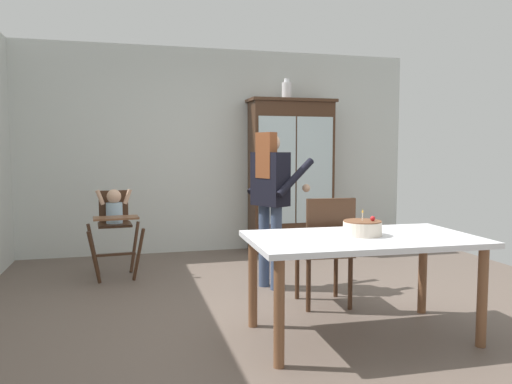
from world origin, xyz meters
The scene contains 9 objects.
ground_plane centered at (0.00, 0.00, 0.00)m, with size 6.24×6.24×0.00m, color #66564C.
wall_back centered at (0.00, 2.63, 1.35)m, with size 5.32×0.06×2.70m, color silver.
china_cabinet centered at (0.91, 2.37, 1.02)m, with size 1.16×0.48×2.04m.
ceramic_vase centered at (0.85, 2.37, 2.16)m, with size 0.13×0.13×0.27m.
high_chair_with_toddler centered at (-1.37, 1.43, 0.65)m, with size 0.62×0.71×0.95m.
adult_person centered at (0.12, 0.64, 0.97)m, with size 0.65×0.65×1.53m.
dining_table centered at (0.40, -0.76, 0.65)m, with size 1.66×0.97×0.74m.
birthday_cake centered at (0.42, -0.72, 0.79)m, with size 0.28×0.28×0.19m.
dining_chair_far_side centered at (0.41, -0.08, 0.56)m, with size 0.47×0.47×0.96m.
Camera 1 is at (-1.24, -3.98, 1.36)m, focal length 34.72 mm.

